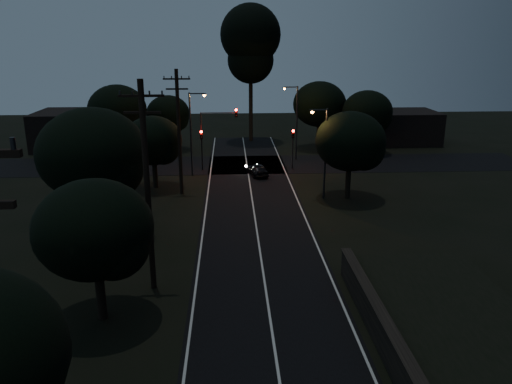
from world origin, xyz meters
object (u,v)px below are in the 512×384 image
utility_pole_mid (147,185)px  signal_mast (218,128)px  signal_right (293,142)px  car (257,170)px  streetlight_a (193,128)px  streetlight_c (324,147)px  utility_pole_far (179,131)px  signal_left (202,143)px  streetlight_b (295,118)px  tall_pine (251,43)px

utility_pole_mid → signal_mast: bearing=83.0°
signal_right → car: 5.02m
streetlight_a → streetlight_c: streetlight_a is taller
utility_pole_far → signal_right: (10.60, 7.99, -2.65)m
signal_right → streetlight_a: (-9.91, -1.99, 1.80)m
utility_pole_mid → streetlight_c: (11.83, 15.00, -1.39)m
signal_left → streetlight_b: (9.91, 4.01, 1.80)m
signal_right → streetlight_b: streetlight_b is taller
signal_left → streetlight_a: (-0.71, -1.99, 1.80)m
streetlight_a → utility_pole_far: bearing=-96.6°
signal_mast → car: signal_mast is taller
streetlight_a → signal_left: bearing=70.4°
streetlight_a → streetlight_b: size_ratio=1.00×
signal_left → tall_pine: bearing=69.5°
streetlight_c → streetlight_a: bearing=144.3°
tall_pine → streetlight_c: size_ratio=2.27×
tall_pine → streetlight_b: size_ratio=2.13×
signal_left → streetlight_b: size_ratio=0.51×
signal_left → streetlight_c: 14.52m
utility_pole_mid → car: size_ratio=3.12×
tall_pine → signal_left: 18.60m
utility_pole_far → signal_mast: utility_pole_far is taller
tall_pine → streetlight_a: (-6.31, -17.00, -7.65)m
utility_pole_mid → tall_pine: 41.13m
streetlight_b → streetlight_a: bearing=-150.5°
tall_pine → signal_left: tall_pine is taller
tall_pine → utility_pole_mid: bearing=-99.9°
utility_pole_mid → streetlight_a: bearing=88.3°
signal_right → streetlight_c: 10.18m
utility_pole_far → signal_left: (1.40, 7.99, -2.65)m
utility_pole_far → streetlight_b: size_ratio=1.31×
utility_pole_far → streetlight_c: size_ratio=1.40×
signal_right → signal_mast: signal_mast is taller
tall_pine → car: size_ratio=4.83×
signal_right → signal_mast: (-7.51, 0.00, 1.50)m
utility_pole_mid → utility_pole_far: size_ratio=1.05×
tall_pine → streetlight_b: bearing=-68.6°
utility_pole_mid → signal_left: size_ratio=2.68×
signal_left → streetlight_a: size_ratio=0.51×
signal_left → car: (5.43, -2.46, -2.24)m
utility_pole_far → streetlight_a: bearing=83.4°
signal_left → streetlight_a: streetlight_a is taller
signal_left → signal_right: bearing=0.0°
utility_pole_far → streetlight_b: utility_pole_far is taller
utility_pole_far → car: (6.83, 5.53, -4.88)m
streetlight_a → car: size_ratio=2.27×
tall_pine → utility_pole_far: bearing=-106.9°
utility_pole_far → tall_pine: tall_pine is taller
streetlight_c → signal_mast: bearing=131.2°
streetlight_b → utility_pole_far: bearing=-133.3°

